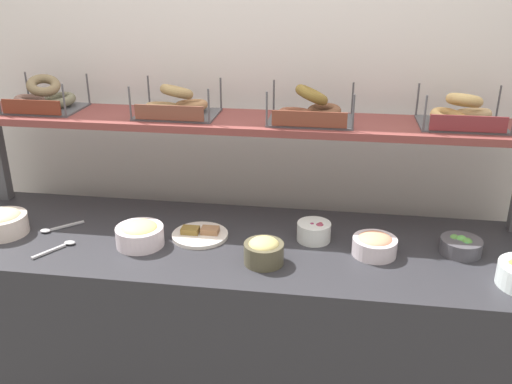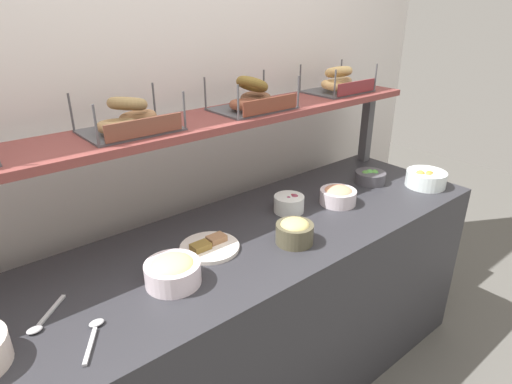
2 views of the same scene
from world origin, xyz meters
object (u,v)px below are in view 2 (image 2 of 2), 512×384
(bowl_beet_salad, at_px, (289,203))
(bowl_hummus, at_px, (295,231))
(serving_spoon_near_plate, at_px, (42,321))
(bagel_basket_cinnamon_raisin, at_px, (252,99))
(bowl_egg_salad, at_px, (173,271))
(bowl_lox_spread, at_px, (338,195))
(bagel_basket_plain, at_px, (338,83))
(serving_spoon_by_edge, at_px, (94,333))
(bowl_fruit_salad, at_px, (426,179))
(bowl_veggie_mix, at_px, (370,177))
(bagel_basket_everything, at_px, (129,119))
(serving_plate_white, at_px, (209,247))

(bowl_beet_salad, bearing_deg, bowl_hummus, -129.47)
(serving_spoon_near_plate, xyz_separation_m, bagel_basket_cinnamon_raisin, (1.02, 0.27, 0.47))
(bowl_beet_salad, relative_size, bowl_egg_salad, 0.72)
(bowl_beet_salad, height_order, bagel_basket_cinnamon_raisin, bagel_basket_cinnamon_raisin)
(bowl_beet_salad, xyz_separation_m, bagel_basket_cinnamon_raisin, (-0.04, 0.20, 0.44))
(bowl_lox_spread, xyz_separation_m, bowl_beet_salad, (-0.23, 0.08, -0.00))
(serving_spoon_near_plate, height_order, bagel_basket_plain, bagel_basket_plain)
(bowl_beet_salad, distance_m, serving_spoon_by_edge, 0.99)
(bowl_fruit_salad, xyz_separation_m, serving_spoon_by_edge, (-1.70, 0.02, -0.03))
(bowl_beet_salad, distance_m, bowl_egg_salad, 0.68)
(bowl_lox_spread, bearing_deg, bowl_hummus, -162.75)
(serving_spoon_by_edge, bearing_deg, bowl_beet_salad, 12.48)
(bowl_fruit_salad, bearing_deg, bowl_hummus, 178.51)
(bowl_lox_spread, relative_size, serving_spoon_near_plate, 1.17)
(bowl_veggie_mix, bearing_deg, bagel_basket_everything, 168.13)
(bagel_basket_cinnamon_raisin, bearing_deg, serving_spoon_near_plate, -165.06)
(bowl_beet_salad, xyz_separation_m, bowl_fruit_salad, (0.73, -0.23, 0.00))
(bowl_lox_spread, bearing_deg, bagel_basket_plain, 44.60)
(serving_spoon_near_plate, relative_size, bagel_basket_everything, 0.43)
(serving_spoon_by_edge, bearing_deg, bowl_egg_salad, 13.60)
(bowl_egg_salad, relative_size, bowl_fruit_salad, 0.94)
(serving_spoon_by_edge, distance_m, bagel_basket_everything, 0.74)
(serving_spoon_near_plate, bearing_deg, bowl_hummus, -9.01)
(bowl_lox_spread, bearing_deg, serving_plate_white, 176.30)
(serving_spoon_near_plate, distance_m, serving_spoon_by_edge, 0.17)
(bowl_lox_spread, xyz_separation_m, bagel_basket_plain, (0.31, 0.31, 0.44))
(bowl_veggie_mix, height_order, bowl_fruit_salad, bowl_fruit_salad)
(bowl_fruit_salad, bearing_deg, bagel_basket_plain, 111.94)
(bowl_veggie_mix, bearing_deg, bagel_basket_plain, 92.48)
(bowl_hummus, distance_m, bagel_basket_plain, 0.94)
(serving_spoon_near_plate, xyz_separation_m, serving_spoon_by_edge, (0.10, -0.15, 0.00))
(bowl_hummus, bearing_deg, bagel_basket_everything, 134.94)
(serving_plate_white, relative_size, serving_spoon_by_edge, 1.46)
(bowl_beet_salad, bearing_deg, bagel_basket_plain, 22.49)
(bowl_beet_salad, xyz_separation_m, bowl_veggie_mix, (0.56, -0.02, -0.01))
(serving_plate_white, bearing_deg, bowl_fruit_salad, -9.26)
(bowl_hummus, bearing_deg, bowl_lox_spread, 17.25)
(bowl_veggie_mix, bearing_deg, bowl_beet_salad, 177.54)
(bowl_veggie_mix, xyz_separation_m, serving_plate_white, (-1.01, -0.02, -0.02))
(bowl_beet_salad, relative_size, bagel_basket_everything, 0.40)
(bagel_basket_everything, relative_size, bagel_basket_plain, 1.02)
(bowl_fruit_salad, height_order, bagel_basket_everything, bagel_basket_everything)
(bowl_hummus, xyz_separation_m, serving_spoon_near_plate, (-0.89, 0.14, -0.04))
(bowl_lox_spread, distance_m, bowl_hummus, 0.42)
(serving_spoon_near_plate, bearing_deg, bagel_basket_plain, 10.37)
(bowl_beet_salad, height_order, bowl_hummus, bowl_hummus)
(serving_spoon_by_edge, bearing_deg, bagel_basket_everything, 49.87)
(serving_spoon_near_plate, bearing_deg, serving_spoon_by_edge, -56.39)
(serving_spoon_by_edge, distance_m, bagel_basket_plain, 1.64)
(serving_plate_white, bearing_deg, bagel_basket_cinnamon_raisin, 30.57)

